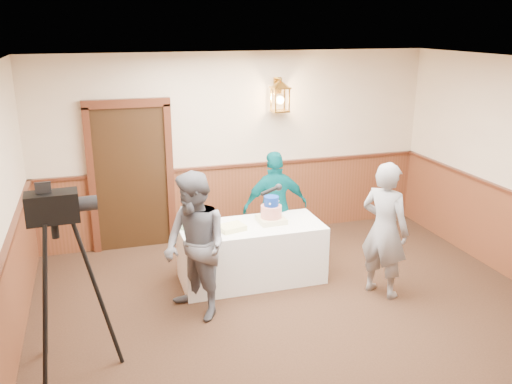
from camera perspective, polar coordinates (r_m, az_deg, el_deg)
The scene contains 10 objects.
ground at distance 5.68m, azimuth 7.94°, elevation -16.97°, with size 7.00×7.00×0.00m, color #311E13.
room_shell at distance 5.35m, azimuth 6.07°, elevation -0.86°, with size 6.02×7.02×2.81m.
display_table at distance 6.97m, azimuth -0.48°, elevation -6.41°, with size 1.80×0.80×0.75m, color white.
tiered_cake at distance 6.89m, azimuth 1.61°, elevation -2.13°, with size 0.34×0.34×0.34m.
sheet_cake_yellow at distance 6.67m, azimuth -2.58°, elevation -3.76°, with size 0.31×0.24×0.06m, color #FFF798.
sheet_cake_green at distance 6.81m, azimuth -6.71°, elevation -3.33°, with size 0.34×0.28×0.08m, color #ABEEA8.
interviewer at distance 6.01m, azimuth -6.39°, elevation -5.74°, with size 1.58×1.00×1.67m.
baker at distance 6.63m, azimuth 13.37°, elevation -3.89°, with size 0.61×0.40×1.67m, color gray.
assistant_p at distance 7.41m, azimuth 2.06°, elevation -1.58°, with size 0.91×0.38×1.55m, color #045559.
tv_camera_rig at distance 5.31m, azimuth -19.65°, elevation -10.31°, with size 0.71×0.66×1.80m.
Camera 1 is at (-2.07, -4.21, 3.19)m, focal length 38.00 mm.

